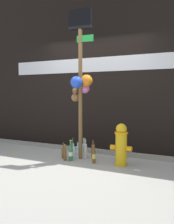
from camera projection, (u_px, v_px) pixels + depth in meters
name	position (u px, v px, depth m)	size (l,w,h in m)	color
ground_plane	(65.00, 164.00, 4.38)	(14.00, 14.00, 0.00)	#9E9B93
building_wall	(97.00, 66.00, 5.53)	(10.00, 0.21, 3.76)	black
curb_strip	(88.00, 150.00, 5.27)	(8.00, 0.12, 0.08)	gray
memorial_post	(81.00, 73.00, 4.59)	(0.48, 0.44, 2.81)	brown
fire_hydrant	(121.00, 144.00, 4.25)	(0.38, 0.23, 0.74)	gold
bottle_0	(78.00, 150.00, 4.94)	(0.07, 0.07, 0.29)	#B2DBEA
bottle_1	(73.00, 149.00, 4.96)	(0.06, 0.06, 0.37)	#337038
bottle_2	(73.00, 153.00, 4.65)	(0.06, 0.06, 0.33)	#B2DBEA
bottle_3	(85.00, 150.00, 4.77)	(0.06, 0.06, 0.39)	silver
bottle_4	(93.00, 151.00, 4.70)	(0.06, 0.06, 0.37)	brown
bottle_5	(94.00, 156.00, 4.42)	(0.07, 0.07, 0.35)	brown
bottle_6	(63.00, 152.00, 4.76)	(0.07, 0.07, 0.31)	brown
bottle_7	(71.00, 153.00, 4.57)	(0.08, 0.08, 0.39)	#337038
bottle_8	(84.00, 149.00, 4.91)	(0.07, 0.07, 0.37)	#B2DBEA
bottle_9	(65.00, 154.00, 4.59)	(0.06, 0.06, 0.31)	brown
litter_0	(14.00, 152.00, 5.22)	(0.16, 0.09, 0.01)	tan
litter_1	(45.00, 146.00, 5.84)	(0.13, 0.06, 0.01)	tan
litter_2	(137.00, 170.00, 4.01)	(0.12, 0.05, 0.01)	silver
litter_3	(32.00, 153.00, 5.18)	(0.14, 0.04, 0.01)	tan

